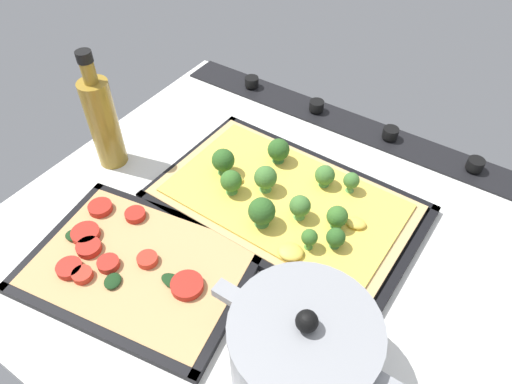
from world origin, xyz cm
name	(u,v)px	position (x,y,z in cm)	size (l,w,h in cm)	color
ground_plane	(261,238)	(0.00, 0.00, -1.50)	(74.90, 68.34, 3.00)	silver
stove_control_panel	(351,124)	(0.00, -30.67, 0.56)	(71.90, 7.00, 2.60)	black
baking_tray_front	(286,205)	(-0.42, -6.46, 0.37)	(40.84, 25.89, 1.30)	black
broccoli_pizza	(285,198)	(-0.19, -6.20, 1.99)	(38.38, 23.43, 6.10)	tan
baking_tray_back	(140,269)	(10.29, 15.16, 0.38)	(33.31, 26.31, 1.30)	black
veggie_pizza_back	(134,263)	(11.06, 15.24, 1.14)	(30.55, 23.55, 1.90)	tan
cooking_pot	(302,349)	(-15.19, 15.03, 5.12)	(23.41, 16.53, 12.51)	gray
oil_bottle	(103,121)	(29.93, 0.81, 8.49)	(4.74, 4.74, 20.70)	olive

